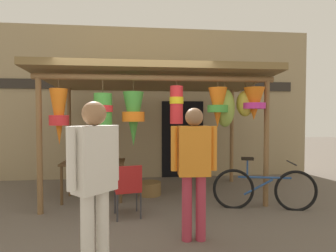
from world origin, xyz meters
TOP-DOWN VIEW (x-y plane):
  - ground_plane at (0.00, 0.00)m, footprint 30.00×30.00m
  - shop_facade at (0.01, 2.51)m, footprint 9.25×0.29m
  - market_stall_canopy at (0.44, 0.58)m, footprint 4.36×2.30m
  - display_table at (-0.81, 0.65)m, footprint 1.15×0.64m
  - flower_heap_on_table at (-0.76, 0.64)m, footprint 0.76×0.53m
  - folding_chair at (-0.12, -0.37)m, footprint 0.47×0.47m
  - wicker_basket_spare at (0.27, 0.84)m, footprint 0.45×0.45m
  - parked_bicycle at (2.19, -0.20)m, footprint 1.72×0.52m
  - vendor_in_orange at (-0.36, -1.89)m, footprint 0.43×0.45m
  - customer_foreground at (0.76, -1.21)m, footprint 0.59×0.24m

SIDE VIEW (x-z plane):
  - ground_plane at x=0.00m, z-range 0.00..0.00m
  - wicker_basket_spare at x=0.27m, z-range 0.00..0.26m
  - parked_bicycle at x=2.19m, z-range -0.11..0.81m
  - folding_chair at x=-0.12m, z-range 0.08..0.92m
  - display_table at x=-0.81m, z-range 0.28..1.02m
  - flower_heap_on_table at x=-0.76m, z-range 0.74..0.91m
  - customer_foreground at x=0.76m, z-range 0.16..1.86m
  - vendor_in_orange at x=-0.36m, z-range 0.16..1.91m
  - shop_facade at x=0.01m, z-range 0.00..3.89m
  - market_stall_canopy at x=0.44m, z-range 0.86..3.36m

